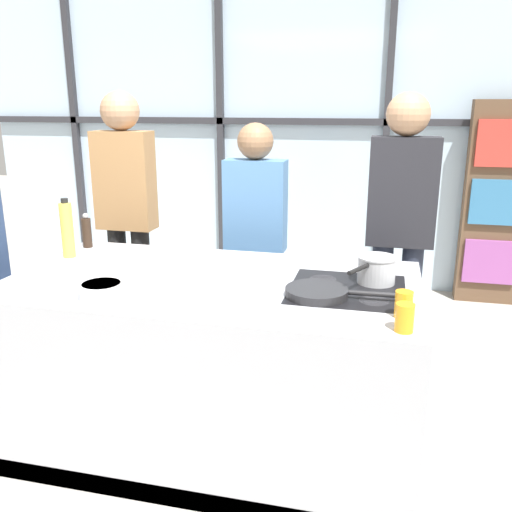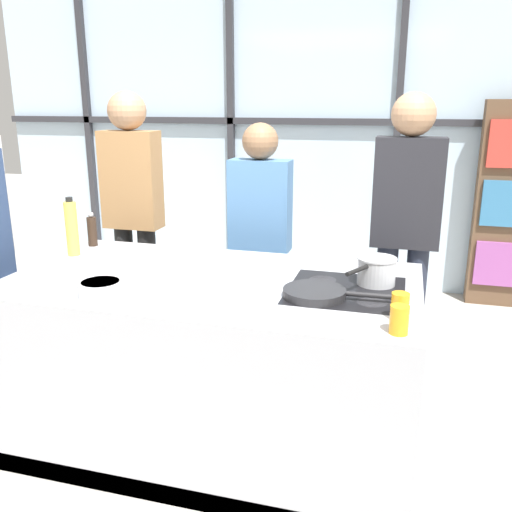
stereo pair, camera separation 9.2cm
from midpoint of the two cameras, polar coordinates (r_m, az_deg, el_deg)
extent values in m
plane|color=#ADA89E|center=(3.03, -5.15, -18.56)|extent=(18.00, 18.00, 0.00)
cube|color=silver|center=(5.17, 4.27, 12.41)|extent=(6.40, 0.04, 2.80)
cube|color=#2D2D33|center=(5.11, 4.21, 13.95)|extent=(6.40, 0.06, 0.06)
cube|color=#2D2D33|center=(5.94, -18.85, 12.08)|extent=(0.06, 0.06, 2.80)
cube|color=#2D2D33|center=(5.29, -4.25, 12.50)|extent=(0.06, 0.06, 2.80)
cube|color=#2D2D33|center=(5.05, 13.00, 11.98)|extent=(0.06, 0.06, 2.80)
cube|color=brown|center=(5.06, 23.33, 5.00)|extent=(0.51, 0.16, 1.73)
cube|color=#994C93|center=(5.07, 22.90, -0.58)|extent=(0.43, 0.03, 0.38)
cube|color=teal|center=(4.96, 23.54, 5.19)|extent=(0.43, 0.03, 0.38)
cube|color=red|center=(4.90, 24.18, 10.76)|extent=(0.43, 0.03, 0.38)
cube|color=#A8AAB2|center=(2.80, -5.38, -11.05)|extent=(1.97, 1.06, 0.89)
cube|color=black|center=(2.51, 8.52, -3.60)|extent=(0.52, 0.52, 0.01)
cube|color=black|center=(2.62, -9.06, -23.73)|extent=(1.93, 0.03, 0.10)
cylinder|color=#38383D|center=(2.40, 5.28, -4.32)|extent=(0.13, 0.13, 0.01)
cylinder|color=#38383D|center=(2.38, 11.25, -4.74)|extent=(0.13, 0.13, 0.01)
cylinder|color=#38383D|center=(2.63, 6.07, -2.49)|extent=(0.13, 0.13, 0.01)
cylinder|color=#38383D|center=(2.62, 11.50, -2.85)|extent=(0.13, 0.13, 0.01)
cylinder|color=black|center=(3.85, -12.45, -3.66)|extent=(0.12, 0.12, 0.89)
cylinder|color=black|center=(3.93, -14.73, -3.43)|extent=(0.12, 0.12, 0.89)
cube|color=#A37547|center=(3.71, -14.37, 7.68)|extent=(0.38, 0.17, 0.64)
sphere|color=tan|center=(3.68, -14.86, 14.56)|extent=(0.25, 0.25, 0.25)
cylinder|color=#47382D|center=(3.59, 0.55, -5.56)|extent=(0.12, 0.12, 0.80)
cylinder|color=#47382D|center=(3.63, -2.12, -5.33)|extent=(0.12, 0.12, 0.80)
cube|color=#4C7AAD|center=(3.42, -0.84, 5.31)|extent=(0.38, 0.17, 0.57)
sphere|color=#8C6647|center=(3.37, -0.87, 11.99)|extent=(0.22, 0.22, 0.22)
cylinder|color=#232838|center=(3.50, 14.99, -5.94)|extent=(0.13, 0.13, 0.88)
cylinder|color=#232838|center=(3.49, 12.09, -5.76)|extent=(0.13, 0.13, 0.88)
cube|color=#232328|center=(3.29, 14.39, 6.54)|extent=(0.39, 0.18, 0.64)
sphere|color=tan|center=(3.26, 14.94, 14.23)|extent=(0.25, 0.25, 0.25)
cylinder|color=#232326|center=(2.39, 5.30, -3.81)|extent=(0.28, 0.28, 0.04)
cylinder|color=#B26B2D|center=(2.39, 5.30, -3.48)|extent=(0.22, 0.22, 0.01)
cylinder|color=#232326|center=(2.38, 11.28, -3.96)|extent=(0.22, 0.03, 0.02)
cylinder|color=silver|center=(2.60, 11.58, -1.42)|extent=(0.18, 0.18, 0.13)
cylinder|color=silver|center=(2.58, 11.65, -0.13)|extent=(0.18, 0.18, 0.01)
cylinder|color=black|center=(2.45, 9.68, -1.38)|extent=(0.09, 0.15, 0.02)
cylinder|color=white|center=(2.74, -14.94, -1.97)|extent=(0.23, 0.23, 0.01)
cylinder|color=silver|center=(2.48, -16.97, -3.45)|extent=(0.20, 0.20, 0.06)
cylinder|color=#4C4C51|center=(2.47, -17.02, -2.89)|extent=(0.17, 0.17, 0.01)
cylinder|color=#E0CC4C|center=(3.14, -20.05, 2.56)|extent=(0.07, 0.07, 0.30)
cylinder|color=black|center=(3.11, -20.33, 5.49)|extent=(0.04, 0.04, 0.02)
cylinder|color=#332319|center=(3.33, -18.13, 2.32)|extent=(0.05, 0.05, 0.17)
sphere|color=#B2B2B7|center=(3.31, -18.29, 4.03)|extent=(0.03, 0.03, 0.03)
cylinder|color=orange|center=(2.08, 14.15, -6.33)|extent=(0.07, 0.07, 0.11)
cylinder|color=orange|center=(2.21, 14.13, -4.98)|extent=(0.07, 0.07, 0.11)
camera|label=1|loc=(0.05, -91.00, -0.28)|focal=38.00mm
camera|label=2|loc=(0.05, 89.00, 0.28)|focal=38.00mm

